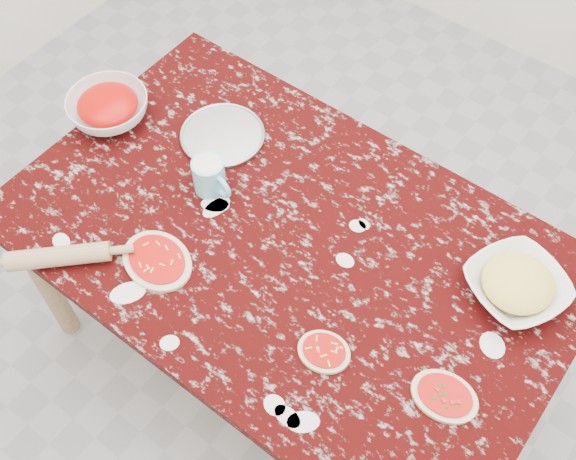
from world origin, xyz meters
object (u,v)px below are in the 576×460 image
(pizza_tray, at_px, (223,136))
(rolling_pin, at_px, (58,256))
(sauce_bowl, at_px, (109,108))
(worktable, at_px, (288,255))
(cheese_bowl, at_px, (516,286))
(flour_mug, at_px, (210,176))

(pizza_tray, relative_size, rolling_pin, 0.93)
(sauce_bowl, height_order, rolling_pin, sauce_bowl)
(worktable, distance_m, sauce_bowl, 0.75)
(sauce_bowl, bearing_deg, cheese_bowl, 8.66)
(rolling_pin, bearing_deg, sauce_bowl, 120.80)
(sauce_bowl, bearing_deg, worktable, -2.52)
(flour_mug, xyz_separation_m, rolling_pin, (-0.16, -0.45, -0.03))
(worktable, xyz_separation_m, cheese_bowl, (0.59, 0.23, 0.11))
(pizza_tray, xyz_separation_m, cheese_bowl, (0.99, 0.05, 0.03))
(flour_mug, bearing_deg, sauce_bowl, 177.06)
(pizza_tray, height_order, rolling_pin, rolling_pin)
(worktable, xyz_separation_m, pizza_tray, (-0.40, 0.18, 0.09))
(sauce_bowl, relative_size, flour_mug, 1.80)
(cheese_bowl, xyz_separation_m, rolling_pin, (-1.04, -0.67, -0.00))
(flour_mug, height_order, rolling_pin, flour_mug)
(pizza_tray, xyz_separation_m, flour_mug, (0.11, -0.17, 0.05))
(flour_mug, distance_m, rolling_pin, 0.48)
(sauce_bowl, bearing_deg, rolling_pin, -59.20)
(worktable, relative_size, sauce_bowl, 6.21)
(sauce_bowl, distance_m, rolling_pin, 0.55)
(worktable, bearing_deg, sauce_bowl, 177.48)
(pizza_tray, distance_m, flour_mug, 0.21)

